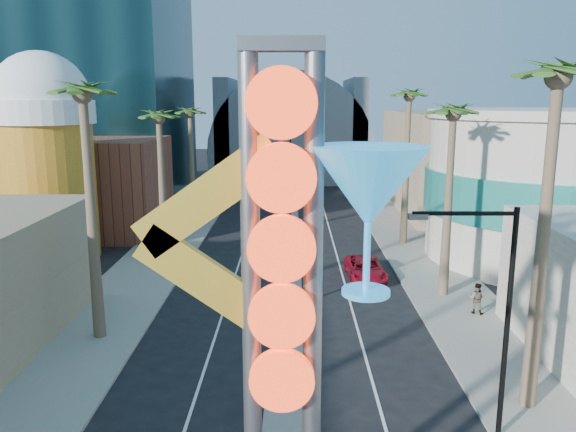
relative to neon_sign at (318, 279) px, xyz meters
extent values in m
cube|color=gray|center=(-10.32, 32.04, -7.23)|extent=(5.00, 100.00, 0.15)
cube|color=gray|center=(8.68, 32.04, -7.23)|extent=(5.00, 100.00, 0.15)
cube|color=gray|center=(-0.82, 35.04, -7.23)|extent=(1.60, 84.00, 0.15)
cube|color=brown|center=(-16.82, 35.04, -3.31)|extent=(10.00, 10.00, 8.00)
cube|color=#9F7F66|center=(15.18, 45.04, -2.31)|extent=(10.00, 20.00, 10.00)
cylinder|color=#A95F16|center=(-17.82, 27.04, -2.31)|extent=(6.40, 6.40, 10.00)
cylinder|color=white|center=(-17.82, 27.04, 3.09)|extent=(7.00, 7.00, 1.60)
sphere|color=white|center=(-17.82, 27.04, 3.89)|extent=(6.60, 6.60, 6.60)
cylinder|color=#B4A898|center=(17.18, 27.04, -2.31)|extent=(16.00, 16.00, 10.00)
cylinder|color=teal|center=(17.18, 27.04, -2.31)|extent=(16.60, 16.60, 3.00)
cylinder|color=#B4A898|center=(17.18, 27.04, 2.99)|extent=(16.60, 16.60, 0.60)
cylinder|color=slate|center=(-0.82, 69.04, -3.31)|extent=(22.00, 16.00, 22.00)
cube|color=slate|center=(-9.82, 69.04, -0.31)|extent=(2.00, 16.00, 14.00)
cube|color=slate|center=(8.18, 69.04, -0.31)|extent=(2.00, 16.00, 14.00)
cylinder|color=slate|center=(-1.52, 0.04, -0.81)|extent=(0.44, 0.44, 12.00)
cylinder|color=slate|center=(-0.12, 0.04, -0.81)|extent=(0.44, 0.44, 12.00)
cube|color=slate|center=(-0.82, 0.04, 5.09)|extent=(1.80, 0.50, 0.30)
cylinder|color=#F83A16|center=(-0.82, -0.31, 3.89)|extent=(1.50, 0.25, 1.50)
cylinder|color=#F83A16|center=(-0.82, -0.31, 2.34)|extent=(1.50, 0.25, 1.50)
cylinder|color=#F83A16|center=(-0.82, -0.31, 0.79)|extent=(1.50, 0.25, 1.50)
cylinder|color=#F83A16|center=(-0.82, -0.31, -0.76)|extent=(1.50, 0.25, 1.50)
cylinder|color=#F83A16|center=(-0.82, -0.31, -2.31)|extent=(1.50, 0.25, 1.50)
cube|color=yellow|center=(-2.42, 0.04, 1.89)|extent=(3.47, 0.25, 2.80)
cube|color=yellow|center=(-2.42, 0.04, -0.11)|extent=(3.47, 0.25, 2.80)
cone|color=#2797DD|center=(1.08, 0.04, 2.09)|extent=(2.60, 2.60, 1.80)
cylinder|color=#2797DD|center=(1.08, 0.04, 0.49)|extent=(0.16, 0.16, 1.60)
cylinder|color=#2797DD|center=(1.08, 0.04, -0.31)|extent=(1.10, 1.10, 0.12)
cylinder|color=black|center=(-0.82, 17.04, -3.31)|extent=(0.18, 0.18, 8.00)
cube|color=black|center=(0.98, 17.04, 0.49)|extent=(3.60, 0.12, 0.12)
cube|color=slate|center=(2.58, 17.04, 0.39)|extent=(0.60, 0.25, 0.18)
cylinder|color=black|center=(-0.82, 41.04, -3.31)|extent=(0.18, 0.18, 8.00)
cube|color=black|center=(-2.62, 41.04, 0.49)|extent=(3.60, 0.12, 0.12)
cube|color=slate|center=(-4.22, 41.04, 0.39)|extent=(0.60, 0.25, 0.18)
cylinder|color=black|center=(6.38, 5.04, -3.31)|extent=(0.18, 0.18, 8.00)
cube|color=black|center=(4.76, 5.04, 0.49)|extent=(3.24, 0.12, 0.12)
cube|color=slate|center=(3.32, 5.04, 0.39)|extent=(0.60, 0.25, 0.18)
cylinder|color=brown|center=(-9.82, 13.04, -1.56)|extent=(0.40, 0.40, 11.50)
sphere|color=#264C19|center=(-9.82, 13.04, 4.19)|extent=(2.40, 2.40, 2.40)
cylinder|color=brown|center=(-9.82, 27.04, -2.31)|extent=(0.40, 0.40, 10.00)
sphere|color=#264C19|center=(-9.82, 27.04, 2.69)|extent=(2.40, 2.40, 2.40)
cylinder|color=brown|center=(-9.82, 39.04, -2.31)|extent=(0.40, 0.40, 10.00)
sphere|color=#264C19|center=(-9.82, 39.04, 2.69)|extent=(2.40, 2.40, 2.40)
cylinder|color=brown|center=(8.18, 7.04, -1.31)|extent=(0.40, 0.40, 12.00)
sphere|color=#264C19|center=(8.18, 7.04, 4.69)|extent=(2.40, 2.40, 2.40)
cylinder|color=brown|center=(8.18, 19.04, -2.06)|extent=(0.40, 0.40, 10.50)
sphere|color=#264C19|center=(8.18, 19.04, 3.19)|extent=(2.40, 2.40, 2.40)
cylinder|color=brown|center=(8.18, 31.04, -1.56)|extent=(0.40, 0.40, 11.50)
sphere|color=#264C19|center=(8.18, 31.04, 4.19)|extent=(2.40, 2.40, 2.40)
imported|color=#A60C20|center=(4.07, 22.26, -6.63)|extent=(2.40, 4.93, 1.35)
imported|color=gray|center=(9.15, 16.08, -6.33)|extent=(1.01, 0.93, 1.66)
camera|label=1|loc=(-0.58, -12.06, 3.98)|focal=35.00mm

